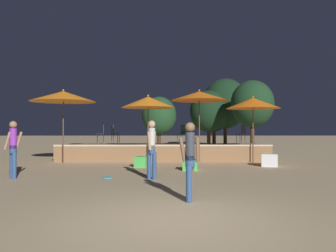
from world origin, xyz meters
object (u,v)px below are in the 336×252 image
Objects in this scene: cube_seat_1 at (190,165)px; patio_umbrella_2 at (63,96)px; frisbee_disc at (107,178)px; patio_umbrella_0 at (148,102)px; cube_seat_0 at (269,160)px; background_tree_1 at (209,111)px; background_tree_2 at (214,115)px; patio_umbrella_3 at (253,103)px; bistro_chair_3 at (242,132)px; cube_seat_2 at (141,162)px; bistro_chair_2 at (114,132)px; background_tree_4 at (252,104)px; patio_umbrella_1 at (199,96)px; person_0 at (190,159)px; bistro_chair_1 at (102,132)px; bistro_chair_0 at (183,132)px; background_tree_0 at (225,104)px; background_tree_3 at (159,116)px; person_2 at (152,147)px; person_1 at (13,147)px.

patio_umbrella_2 is at bearing 155.76° from cube_seat_1.
patio_umbrella_0 is at bearing 77.65° from frisbee_disc.
background_tree_1 is at bearing 93.65° from cube_seat_0.
patio_umbrella_3 is at bearing -89.75° from background_tree_2.
bistro_chair_3 is at bearing -86.89° from background_tree_1.
frisbee_disc is at bearing -105.89° from cube_seat_2.
bistro_chair_2 is 0.19× the size of background_tree_4.
bistro_chair_3 is at bearing 21.59° from patio_umbrella_0.
background_tree_4 reaches higher than bistro_chair_2.
patio_umbrella_1 is 1.98× the size of person_0.
cube_seat_2 is at bearing 22.54° from bistro_chair_1.
frisbee_disc is at bearing -125.06° from patio_umbrella_1.
bistro_chair_0 is 10.73m from background_tree_0.
person_0 is at bearing 171.94° from bistro_chair_2.
background_tree_0 reaches higher than background_tree_3.
bistro_chair_2 is (1.86, 2.01, -1.56)m from patio_umbrella_2.
bistro_chair_0 is (5.28, 2.26, -1.56)m from patio_umbrella_2.
patio_umbrella_2 is at bearing -125.12° from background_tree_1.
background_tree_4 reaches higher than person_2.
patio_umbrella_0 is 0.92× the size of patio_umbrella_1.
cube_seat_0 is 0.19× the size of background_tree_3.
person_0 is 1.81× the size of bistro_chair_2.
person_1 is at bearing -142.24° from patio_umbrella_1.
person_2 reaches higher than frisbee_disc.
cube_seat_2 is 0.12× the size of background_tree_1.
background_tree_1 is at bearing -144.94° from background_tree_0.
cube_seat_1 is 0.37× the size of person_0.
cube_seat_2 is 0.11× the size of background_tree_4.
patio_umbrella_3 is at bearing 3.60° from bistro_chair_0.
person_0 is 16.19m from background_tree_4.
cube_seat_2 is (-5.05, -0.21, -0.04)m from cube_seat_0.
background_tree_3 reaches higher than patio_umbrella_1.
bistro_chair_3 is at bearing -95.57° from background_tree_0.
patio_umbrella_0 reaches higher than bistro_chair_1.
bistro_chair_1 is (-4.74, 2.19, -1.62)m from patio_umbrella_1.
frisbee_disc is (-3.25, -4.64, -2.92)m from patio_umbrella_1.
patio_umbrella_1 is 0.83× the size of background_tree_2.
cube_seat_2 is 0.60× the size of bistro_chair_3.
patio_umbrella_1 reaches higher than person_1.
background_tree_0 reaches higher than frisbee_disc.
person_1 reaches higher than bistro_chair_2.
background_tree_3 is (-3.81, -0.11, -0.34)m from background_tree_1.
patio_umbrella_1 reaches higher than cube_seat_2.
patio_umbrella_1 is at bearing 148.44° from cube_seat_0.
patio_umbrella_2 is at bearing -178.60° from patio_umbrella_3.
patio_umbrella_2 is 0.82× the size of background_tree_2.
background_tree_1 reaches higher than cube_seat_1.
cube_seat_2 is 11.75m from background_tree_4.
background_tree_1 is at bearing 134.84° from bistro_chair_1.
background_tree_0 is (3.28, 11.63, 0.54)m from patio_umbrella_1.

